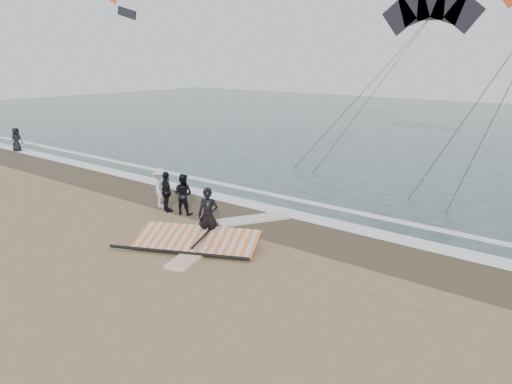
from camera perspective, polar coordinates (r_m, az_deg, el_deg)
ground at (r=14.75m, az=-8.91°, el=-8.10°), size 120.00×120.00×0.00m
sea at (r=43.57m, az=25.28°, el=6.18°), size 120.00×54.00×0.02m
wet_sand at (r=17.84m, az=1.83°, el=-3.70°), size 120.00×2.80×0.01m
foam_near at (r=18.91m, az=4.40°, el=-2.56°), size 120.00×0.90×0.01m
foam_far at (r=20.28m, az=7.14°, el=-1.40°), size 120.00×0.45×0.01m
man_main at (r=15.93m, az=-5.50°, el=-2.70°), size 0.79×0.69×1.81m
board_white at (r=15.27m, az=-7.09°, el=-6.99°), size 1.41×2.52×0.10m
board_cream at (r=18.22m, az=-0.31°, el=-3.12°), size 1.90×2.64×0.11m
trio_cluster at (r=19.51m, az=-9.90°, el=0.14°), size 2.42×1.21×1.58m
sail_rig at (r=15.86m, az=-6.63°, el=-5.55°), size 4.14×3.30×0.50m
kite_dark at (r=39.21m, az=19.27°, el=18.56°), size 8.33×7.91×17.71m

